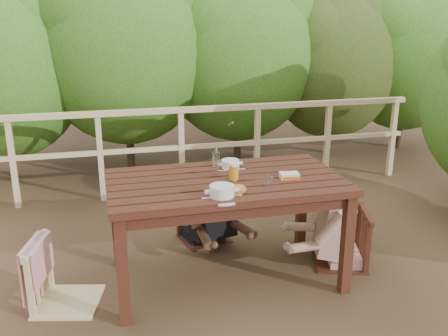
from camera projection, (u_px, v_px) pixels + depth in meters
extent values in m
plane|color=brown|center=(226.00, 277.00, 4.01)|extent=(60.00, 60.00, 0.00)
cube|color=#381910|center=(226.00, 231.00, 3.89)|extent=(1.76, 0.99, 0.81)
cube|color=#DABA86|center=(63.00, 246.00, 3.52)|extent=(0.55, 0.55, 0.92)
cube|color=#381910|center=(203.00, 198.00, 4.55)|extent=(0.50, 0.50, 0.82)
cube|color=#381910|center=(343.00, 214.00, 4.12)|extent=(0.54, 0.54, 0.87)
cube|color=#DABA86|center=(182.00, 151.00, 5.71)|extent=(5.60, 0.10, 1.01)
cylinder|color=silver|center=(222.00, 192.00, 3.40)|extent=(0.29, 0.29, 0.10)
cylinder|color=white|center=(230.00, 165.00, 4.02)|extent=(0.24, 0.24, 0.08)
ellipsoid|color=#AE6D38|center=(237.00, 190.00, 3.47)|extent=(0.13, 0.10, 0.08)
cylinder|color=gold|center=(234.00, 172.00, 3.73)|extent=(0.07, 0.07, 0.14)
cylinder|color=silver|center=(216.00, 161.00, 3.88)|extent=(0.05, 0.05, 0.22)
cylinder|color=silver|center=(269.00, 182.00, 3.62)|extent=(0.07, 0.07, 0.08)
cube|color=silver|center=(289.00, 177.00, 3.76)|extent=(0.15, 0.12, 0.06)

